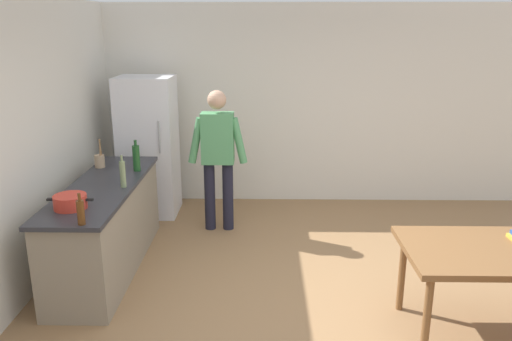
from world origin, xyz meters
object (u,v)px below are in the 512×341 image
Objects in this scene: refrigerator at (149,147)px; cooking_pot at (70,202)px; dining_table at (494,258)px; bottle_wine_green at (136,158)px; person at (218,152)px; utensil_jar at (100,160)px; bottle_vinegar_tall at (123,174)px; bottle_beer_brown at (81,212)px.

refrigerator is 4.50× the size of cooking_pot.
dining_table is 4.12× the size of bottle_wine_green.
bottle_wine_green reaches higher than cooking_pot.
utensil_jar is at bearing -161.44° from person.
dining_table is (3.30, -2.70, -0.23)m from refrigerator.
person is at bearing -30.23° from refrigerator.
bottle_vinegar_tall is (0.13, -1.68, 0.14)m from refrigerator.
bottle_beer_brown is (0.05, -2.63, 0.11)m from refrigerator.
person is at bearing 66.66° from bottle_beer_brown.
cooking_pot is 1.20m from bottle_wine_green.
person is 5.00× the size of bottle_wine_green.
person reaches higher than bottle_vinegar_tall.
person is 1.39m from bottle_vinegar_tall.
bottle_vinegar_tall is at bearing -85.58° from refrigerator.
person is 2.26m from bottle_beer_brown.
bottle_vinegar_tall is (0.30, 0.59, 0.08)m from cooking_pot.
person reaches higher than bottle_beer_brown.
bottle_wine_green is 1.31× the size of bottle_beer_brown.
utensil_jar and bottle_vinegar_tall have the same top height.
bottle_beer_brown is at bearing -113.34° from person.
dining_table is 5.38× the size of bottle_beer_brown.
refrigerator is 5.62× the size of bottle_vinegar_tall.
utensil_jar is (-3.62, 1.72, 0.31)m from dining_table.
refrigerator is at bearing 140.71° from dining_table.
refrigerator is 1.69m from bottle_vinegar_tall.
utensil_jar reaches higher than dining_table.
dining_table is 3.50× the size of cooking_pot.
person is (0.95, -0.55, 0.08)m from refrigerator.
bottle_wine_green is 0.57m from bottle_vinegar_tall.
utensil_jar is 1.23× the size of bottle_beer_brown.
bottle_vinegar_tall is (-0.82, -1.12, 0.06)m from person.
utensil_jar is (-0.15, 1.29, 0.02)m from cooking_pot.
dining_table is 4.02m from utensil_jar.
utensil_jar is 0.94× the size of bottle_wine_green.
bottle_wine_green is (-0.83, -0.55, 0.07)m from person.
person is 5.31× the size of utensil_jar.
refrigerator reaches higher than bottle_vinegar_tall.
utensil_jar is 1.69m from bottle_beer_brown.
cooking_pot is 1.30m from utensil_jar.
person is 2.05m from cooking_pot.
person is 6.54× the size of bottle_beer_brown.
bottle_wine_green is at bearing 87.41° from bottle_beer_brown.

